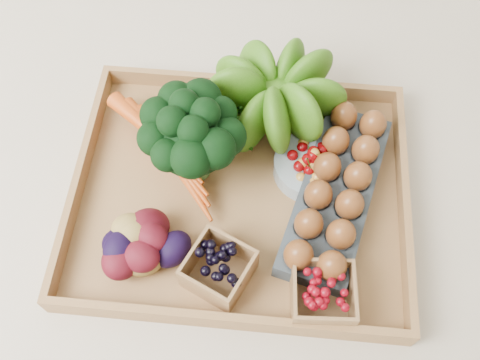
# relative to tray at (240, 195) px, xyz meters

# --- Properties ---
(ground) EXTENTS (4.00, 4.00, 0.00)m
(ground) POSITION_rel_tray_xyz_m (0.00, 0.00, -0.01)
(ground) COLOR beige
(ground) RESTS_ON ground
(tray) EXTENTS (0.55, 0.45, 0.01)m
(tray) POSITION_rel_tray_xyz_m (0.00, 0.00, 0.00)
(tray) COLOR #9F7342
(tray) RESTS_ON ground
(carrots) EXTENTS (0.21, 0.15, 0.05)m
(carrots) POSITION_rel_tray_xyz_m (-0.12, 0.05, 0.03)
(carrots) COLOR #C34812
(carrots) RESTS_ON tray
(lettuce) EXTENTS (0.16, 0.16, 0.16)m
(lettuce) POSITION_rel_tray_xyz_m (0.05, 0.16, 0.09)
(lettuce) COLOR #28570D
(lettuce) RESTS_ON tray
(broccoli) EXTENTS (0.17, 0.17, 0.13)m
(broccoli) POSITION_rel_tray_xyz_m (-0.08, 0.04, 0.07)
(broccoli) COLOR black
(broccoli) RESTS_ON tray
(cherry_bowl) EXTENTS (0.13, 0.13, 0.03)m
(cherry_bowl) POSITION_rel_tray_xyz_m (0.12, 0.05, 0.02)
(cherry_bowl) COLOR #8C9EA5
(cherry_bowl) RESTS_ON tray
(egg_carton) EXTENTS (0.19, 0.34, 0.04)m
(egg_carton) POSITION_rel_tray_xyz_m (0.16, 0.00, 0.03)
(egg_carton) COLOR #3B454C
(egg_carton) RESTS_ON tray
(potatoes) EXTENTS (0.16, 0.16, 0.09)m
(potatoes) POSITION_rel_tray_xyz_m (-0.15, -0.12, 0.05)
(potatoes) COLOR #430A13
(potatoes) RESTS_ON tray
(punnet_blackberry) EXTENTS (0.12, 0.12, 0.06)m
(punnet_blackberry) POSITION_rel_tray_xyz_m (-0.02, -0.15, 0.04)
(punnet_blackberry) COLOR black
(punnet_blackberry) RESTS_ON tray
(punnet_raspberry) EXTENTS (0.10, 0.10, 0.06)m
(punnet_raspberry) POSITION_rel_tray_xyz_m (0.14, -0.17, 0.04)
(punnet_raspberry) COLOR #6A040E
(punnet_raspberry) RESTS_ON tray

